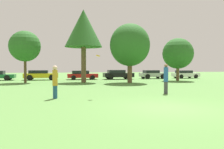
{
  "coord_description": "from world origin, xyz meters",
  "views": [
    {
      "loc": [
        -4.13,
        -8.71,
        1.75
      ],
      "look_at": [
        -1.36,
        5.23,
        1.26
      ],
      "focal_mm": 35.4,
      "sensor_mm": 36.0,
      "label": 1
    }
  ],
  "objects": [
    {
      "name": "ground_plane",
      "position": [
        0.0,
        0.0,
        0.0
      ],
      "size": [
        120.0,
        120.0,
        0.0
      ],
      "primitive_type": "plane",
      "color": "#54843D"
    },
    {
      "name": "person_thrower",
      "position": [
        -4.85,
        3.82,
        0.97
      ],
      "size": [
        0.28,
        0.28,
        1.82
      ],
      "rotation": [
        0.0,
        0.0,
        0.13
      ],
      "color": "navy",
      "rests_on": "ground"
    },
    {
      "name": "parked_car_black",
      "position": [
        2.73,
        21.55,
        0.7
      ],
      "size": [
        4.25,
        2.02,
        1.31
      ],
      "rotation": [
        0.0,
        0.0,
        0.04
      ],
      "color": "black",
      "rests_on": "ground"
    },
    {
      "name": "parked_car_silver",
      "position": [
        8.12,
        22.16,
        0.67
      ],
      "size": [
        3.89,
        2.02,
        1.25
      ],
      "rotation": [
        0.0,
        0.0,
        0.04
      ],
      "color": "#B2B2B7",
      "rests_on": "ground"
    },
    {
      "name": "tree_2",
      "position": [
        2.5,
        14.63,
        4.12
      ],
      "size": [
        4.37,
        4.37,
        6.45
      ],
      "color": "brown",
      "rests_on": "ground"
    },
    {
      "name": "tree_3",
      "position": [
        9.31,
        16.74,
        3.41
      ],
      "size": [
        3.81,
        3.81,
        5.32
      ],
      "color": "brown",
      "rests_on": "ground"
    },
    {
      "name": "tree_1",
      "position": [
        -2.43,
        16.21,
        6.0
      ],
      "size": [
        4.18,
        4.18,
        8.15
      ],
      "color": "brown",
      "rests_on": "ground"
    },
    {
      "name": "parked_car_yellow",
      "position": [
        -7.73,
        21.88,
        0.7
      ],
      "size": [
        4.45,
        2.04,
        1.29
      ],
      "rotation": [
        0.0,
        0.0,
        0.04
      ],
      "color": "gold",
      "rests_on": "ground"
    },
    {
      "name": "frisbee",
      "position": [
        -2.45,
        3.84,
        2.39
      ],
      "size": [
        0.24,
        0.23,
        0.11
      ],
      "color": "orange"
    },
    {
      "name": "parked_car_red",
      "position": [
        -2.28,
        21.89,
        0.65
      ],
      "size": [
        4.18,
        1.93,
        1.23
      ],
      "rotation": [
        0.0,
        0.0,
        0.04
      ],
      "color": "red",
      "rests_on": "ground"
    },
    {
      "name": "tree_0",
      "position": [
        -8.78,
        16.99,
        4.0
      ],
      "size": [
        3.38,
        3.38,
        5.7
      ],
      "color": "brown",
      "rests_on": "ground"
    },
    {
      "name": "person_catcher",
      "position": [
        2.13,
        4.71,
        1.01
      ],
      "size": [
        0.3,
        0.3,
        1.94
      ],
      "rotation": [
        0.0,
        0.0,
        -3.01
      ],
      "color": "#3F3F47",
      "rests_on": "ground"
    },
    {
      "name": "parked_car_white",
      "position": [
        13.52,
        22.33,
        0.64
      ],
      "size": [
        4.03,
        1.98,
        1.2
      ],
      "rotation": [
        0.0,
        0.0,
        0.04
      ],
      "color": "silver",
      "rests_on": "ground"
    }
  ]
}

